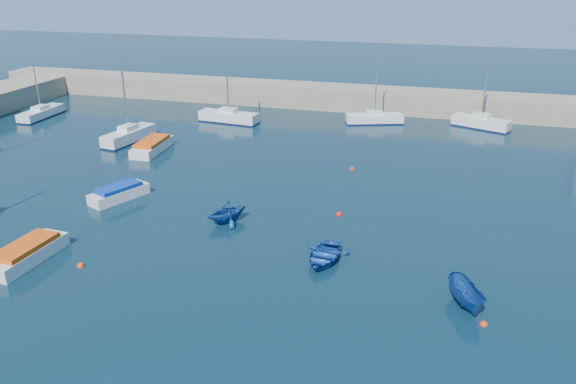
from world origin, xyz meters
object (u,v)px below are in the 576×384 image
(sailboat_5, at_px, (229,117))
(motorboat_2, at_px, (152,146))
(dinghy_left, at_px, (226,212))
(dinghy_right, at_px, (466,296))
(motorboat_1, at_px, (119,193))
(sailboat_7, at_px, (481,122))
(motorboat_0, at_px, (27,253))
(sailboat_6, at_px, (374,118))
(sailboat_4, at_px, (41,113))
(sailboat_3, at_px, (129,135))
(dinghy_center, at_px, (323,256))

(sailboat_5, relative_size, motorboat_2, 1.55)
(dinghy_left, xyz_separation_m, dinghy_right, (15.37, -6.12, -0.15))
(sailboat_5, xyz_separation_m, motorboat_1, (0.30, -22.85, -0.13))
(sailboat_5, relative_size, sailboat_7, 1.10)
(motorboat_0, xyz_separation_m, motorboat_1, (0.05, 9.80, -0.03))
(sailboat_6, bearing_deg, sailboat_7, -103.85)
(sailboat_6, bearing_deg, dinghy_right, 175.79)
(dinghy_right, bearing_deg, motorboat_0, 162.36)
(motorboat_0, bearing_deg, sailboat_4, 130.44)
(sailboat_4, xyz_separation_m, dinghy_left, (30.73, -20.53, 0.22))
(sailboat_4, height_order, dinghy_left, sailboat_4)
(sailboat_7, relative_size, motorboat_0, 1.54)
(sailboat_3, xyz_separation_m, motorboat_2, (3.67, -2.13, -0.13))
(sailboat_3, bearing_deg, motorboat_1, -52.66)
(sailboat_4, bearing_deg, motorboat_0, -54.95)
(dinghy_left, bearing_deg, dinghy_center, 12.45)
(sailboat_4, bearing_deg, dinghy_center, -34.00)
(motorboat_1, xyz_separation_m, motorboat_2, (-3.29, 11.08, 0.03))
(sailboat_4, xyz_separation_m, motorboat_1, (21.57, -18.93, -0.04))
(sailboat_5, distance_m, dinghy_center, 32.67)
(sailboat_3, height_order, motorboat_0, sailboat_3)
(motorboat_0, distance_m, dinghy_right, 24.66)
(sailboat_4, xyz_separation_m, dinghy_center, (38.16, -24.05, -0.18))
(dinghy_center, bearing_deg, motorboat_0, -159.46)
(sailboat_3, bearing_deg, sailboat_6, 41.03)
(sailboat_6, relative_size, motorboat_2, 1.42)
(motorboat_2, xyz_separation_m, dinghy_center, (19.88, -16.20, -0.17))
(sailboat_3, xyz_separation_m, dinghy_center, (23.55, -18.33, -0.30))
(motorboat_2, bearing_deg, sailboat_4, 153.18)
(motorboat_0, relative_size, dinghy_center, 1.45)
(sailboat_3, bearing_deg, sailboat_4, 168.16)
(motorboat_1, bearing_deg, motorboat_2, 130.12)
(sailboat_7, distance_m, dinghy_left, 34.13)
(motorboat_2, distance_m, dinghy_center, 25.64)
(motorboat_1, height_order, dinghy_left, dinghy_left)
(sailboat_3, height_order, motorboat_1, sailboat_3)
(motorboat_0, height_order, motorboat_1, motorboat_0)
(motorboat_1, bearing_deg, sailboat_4, 162.33)
(sailboat_4, xyz_separation_m, motorboat_2, (18.28, -7.85, -0.01))
(sailboat_4, relative_size, dinghy_right, 2.56)
(dinghy_left, distance_m, dinghy_right, 16.54)
(sailboat_5, xyz_separation_m, motorboat_0, (0.25, -32.65, -0.10))
(sailboat_4, bearing_deg, motorboat_1, -43.05)
(sailboat_3, bearing_deg, motorboat_2, -20.54)
(dinghy_center, bearing_deg, sailboat_4, 152.61)
(sailboat_3, xyz_separation_m, motorboat_0, (6.91, -23.01, -0.13))
(motorboat_1, bearing_deg, dinghy_left, 13.68)
(sailboat_6, bearing_deg, sailboat_5, 85.00)
(sailboat_5, distance_m, motorboat_1, 22.85)
(sailboat_7, bearing_deg, dinghy_right, -159.20)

